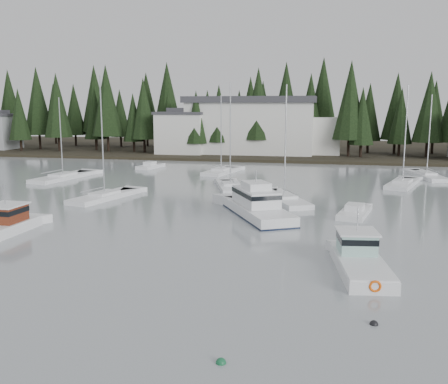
{
  "coord_description": "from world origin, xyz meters",
  "views": [
    {
      "loc": [
        9.9,
        -14.42,
        9.57
      ],
      "look_at": [
        1.51,
        25.7,
        2.5
      ],
      "focal_mm": 40.0,
      "sensor_mm": 36.0,
      "label": 1
    }
  ],
  "objects_px": {
    "sailboat_0": "(402,185)",
    "sailboat_5": "(284,201)",
    "sailboat_4": "(105,198)",
    "sailboat_7": "(426,177)",
    "runabout_3": "(150,167)",
    "sailboat_9": "(221,173)",
    "lobster_boat_teal": "(360,262)",
    "cabin_cruiser_center": "(257,208)",
    "house_west": "(182,132)",
    "runabout_1": "(355,214)",
    "sailboat_8": "(230,188)",
    "harbor_inn": "(261,126)",
    "sailboat_1": "(63,178)"
  },
  "relations": [
    {
      "from": "sailboat_7",
      "to": "sailboat_8",
      "type": "xyz_separation_m",
      "value": [
        -24.38,
        -14.87,
        0.02
      ]
    },
    {
      "from": "cabin_cruiser_center",
      "to": "sailboat_4",
      "type": "distance_m",
      "value": 17.48
    },
    {
      "from": "sailboat_0",
      "to": "runabout_3",
      "type": "distance_m",
      "value": 37.63
    },
    {
      "from": "harbor_inn",
      "to": "sailboat_5",
      "type": "distance_m",
      "value": 47.72
    },
    {
      "from": "sailboat_5",
      "to": "sailboat_9",
      "type": "bearing_deg",
      "value": 4.14
    },
    {
      "from": "sailboat_1",
      "to": "sailboat_7",
      "type": "xyz_separation_m",
      "value": [
        47.8,
        11.48,
        0.01
      ]
    },
    {
      "from": "cabin_cruiser_center",
      "to": "sailboat_9",
      "type": "relative_size",
      "value": 0.94
    },
    {
      "from": "lobster_boat_teal",
      "to": "sailboat_9",
      "type": "distance_m",
      "value": 44.08
    },
    {
      "from": "sailboat_8",
      "to": "harbor_inn",
      "type": "bearing_deg",
      "value": -15.7
    },
    {
      "from": "harbor_inn",
      "to": "runabout_1",
      "type": "bearing_deg",
      "value": -73.54
    },
    {
      "from": "runabout_3",
      "to": "sailboat_9",
      "type": "bearing_deg",
      "value": -95.18
    },
    {
      "from": "sailboat_0",
      "to": "sailboat_4",
      "type": "xyz_separation_m",
      "value": [
        -31.79,
        -15.51,
        0.0
      ]
    },
    {
      "from": "sailboat_1",
      "to": "sailboat_8",
      "type": "bearing_deg",
      "value": -89.93
    },
    {
      "from": "cabin_cruiser_center",
      "to": "sailboat_8",
      "type": "xyz_separation_m",
      "value": [
        -5.13,
        13.83,
        -0.61
      ]
    },
    {
      "from": "sailboat_5",
      "to": "sailboat_8",
      "type": "height_order",
      "value": "sailboat_8"
    },
    {
      "from": "sailboat_4",
      "to": "runabout_3",
      "type": "bearing_deg",
      "value": 23.62
    },
    {
      "from": "lobster_boat_teal",
      "to": "sailboat_0",
      "type": "xyz_separation_m",
      "value": [
        6.97,
        33.92,
        -0.42
      ]
    },
    {
      "from": "cabin_cruiser_center",
      "to": "sailboat_4",
      "type": "relative_size",
      "value": 0.83
    },
    {
      "from": "runabout_1",
      "to": "sailboat_7",
      "type": "bearing_deg",
      "value": -9.63
    },
    {
      "from": "sailboat_4",
      "to": "runabout_1",
      "type": "distance_m",
      "value": 25.44
    },
    {
      "from": "sailboat_0",
      "to": "sailboat_5",
      "type": "relative_size",
      "value": 1.04
    },
    {
      "from": "sailboat_4",
      "to": "cabin_cruiser_center",
      "type": "bearing_deg",
      "value": -92.28
    },
    {
      "from": "sailboat_9",
      "to": "runabout_1",
      "type": "relative_size",
      "value": 1.87
    },
    {
      "from": "runabout_3",
      "to": "sailboat_8",
      "type": "bearing_deg",
      "value": -125.28
    },
    {
      "from": "cabin_cruiser_center",
      "to": "sailboat_8",
      "type": "bearing_deg",
      "value": -7.52
    },
    {
      "from": "sailboat_9",
      "to": "house_west",
      "type": "bearing_deg",
      "value": 40.6
    },
    {
      "from": "runabout_1",
      "to": "sailboat_9",
      "type": "bearing_deg",
      "value": 47.14
    },
    {
      "from": "sailboat_4",
      "to": "sailboat_8",
      "type": "xyz_separation_m",
      "value": [
        11.65,
        8.98,
        0.0
      ]
    },
    {
      "from": "sailboat_7",
      "to": "sailboat_8",
      "type": "bearing_deg",
      "value": 110.91
    },
    {
      "from": "cabin_cruiser_center",
      "to": "sailboat_0",
      "type": "distance_m",
      "value": 25.3
    },
    {
      "from": "sailboat_8",
      "to": "sailboat_7",
      "type": "bearing_deg",
      "value": -76.82
    },
    {
      "from": "sailboat_7",
      "to": "cabin_cruiser_center",
      "type": "bearing_deg",
      "value": 135.68
    },
    {
      "from": "sailboat_4",
      "to": "runabout_3",
      "type": "relative_size",
      "value": 2.42
    },
    {
      "from": "lobster_boat_teal",
      "to": "sailboat_8",
      "type": "relative_size",
      "value": 0.6
    },
    {
      "from": "cabin_cruiser_center",
      "to": "runabout_3",
      "type": "height_order",
      "value": "cabin_cruiser_center"
    },
    {
      "from": "house_west",
      "to": "sailboat_4",
      "type": "bearing_deg",
      "value": -83.59
    },
    {
      "from": "sailboat_8",
      "to": "sailboat_9",
      "type": "relative_size",
      "value": 1.1
    },
    {
      "from": "sailboat_4",
      "to": "sailboat_7",
      "type": "height_order",
      "value": "sailboat_4"
    },
    {
      "from": "house_west",
      "to": "sailboat_9",
      "type": "relative_size",
      "value": 0.82
    },
    {
      "from": "cabin_cruiser_center",
      "to": "runabout_3",
      "type": "relative_size",
      "value": 2.02
    },
    {
      "from": "house_west",
      "to": "sailboat_8",
      "type": "xyz_separation_m",
      "value": [
        16.79,
        -36.72,
        -4.58
      ]
    },
    {
      "from": "sailboat_5",
      "to": "runabout_3",
      "type": "bearing_deg",
      "value": 20.08
    },
    {
      "from": "lobster_boat_teal",
      "to": "sailboat_1",
      "type": "distance_m",
      "value": 47.81
    },
    {
      "from": "harbor_inn",
      "to": "sailboat_5",
      "type": "height_order",
      "value": "sailboat_5"
    },
    {
      "from": "sailboat_4",
      "to": "sailboat_8",
      "type": "distance_m",
      "value": 14.71
    },
    {
      "from": "house_west",
      "to": "runabout_1",
      "type": "bearing_deg",
      "value": -58.0
    },
    {
      "from": "cabin_cruiser_center",
      "to": "lobster_boat_teal",
      "type": "distance_m",
      "value": 15.76
    },
    {
      "from": "harbor_inn",
      "to": "sailboat_4",
      "type": "xyz_separation_m",
      "value": [
        -9.91,
        -49.04,
        -5.7
      ]
    },
    {
      "from": "house_west",
      "to": "runabout_3",
      "type": "bearing_deg",
      "value": -88.0
    },
    {
      "from": "sailboat_5",
      "to": "sailboat_8",
      "type": "relative_size",
      "value": 0.95
    }
  ]
}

